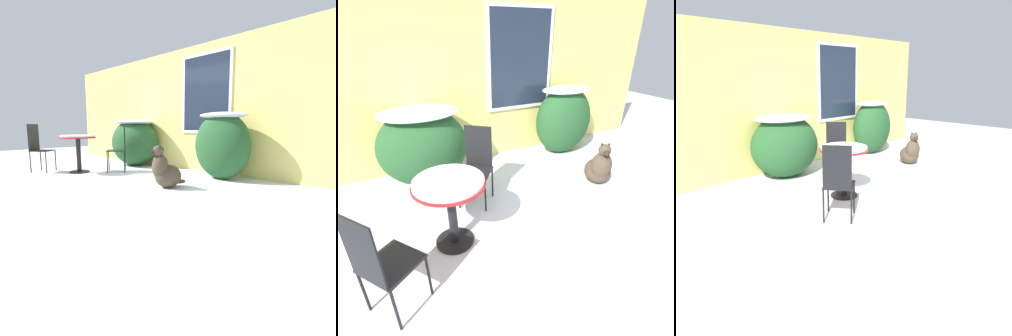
% 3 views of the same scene
% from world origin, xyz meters
% --- Properties ---
extents(ground_plane, '(16.00, 16.00, 0.00)m').
position_xyz_m(ground_plane, '(0.00, 0.00, 0.00)').
color(ground_plane, silver).
extents(house_wall, '(8.00, 0.10, 2.74)m').
position_xyz_m(house_wall, '(0.08, 2.20, 1.39)').
color(house_wall, '#E5D16B').
rests_on(house_wall, ground_plane).
extents(shrub_left, '(1.34, 1.07, 1.17)m').
position_xyz_m(shrub_left, '(-0.83, 1.72, 0.62)').
color(shrub_left, '#235128').
rests_on(shrub_left, ground_plane).
extents(shrub_middle, '(1.14, 0.72, 1.27)m').
position_xyz_m(shrub_middle, '(1.80, 1.71, 0.67)').
color(shrub_middle, '#235128').
rests_on(shrub_middle, ground_plane).
extents(patio_table, '(0.76, 0.76, 0.81)m').
position_xyz_m(patio_table, '(-0.86, 0.18, 0.65)').
color(patio_table, black).
rests_on(patio_table, ground_plane).
extents(patio_chair_near_table, '(0.57, 0.57, 1.05)m').
position_xyz_m(patio_chair_near_table, '(-0.30, 0.88, 0.57)').
color(patio_chair_near_table, black).
rests_on(patio_chair_near_table, ground_plane).
extents(patio_chair_far_side, '(0.56, 0.56, 1.05)m').
position_xyz_m(patio_chair_far_side, '(-1.58, -0.38, 0.57)').
color(patio_chair_far_side, black).
rests_on(patio_chair_far_side, ground_plane).
extents(dog, '(0.57, 0.60, 0.72)m').
position_xyz_m(dog, '(1.53, 0.44, 0.26)').
color(dog, '#4C3D2D').
rests_on(dog, ground_plane).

